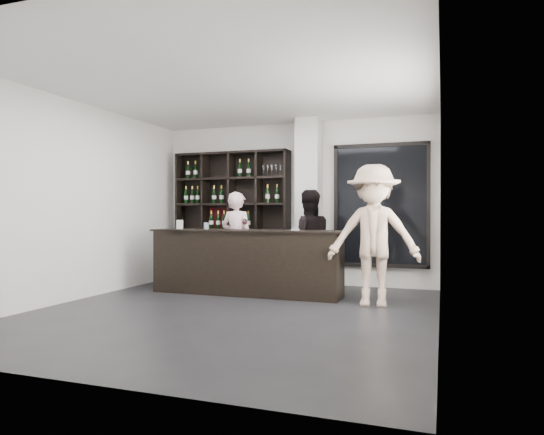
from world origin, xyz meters
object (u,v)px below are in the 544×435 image
at_px(tasting_counter, 246,262).
at_px(taster_black, 308,241).
at_px(wine_shelf, 232,217).
at_px(customer, 373,235).
at_px(taster_pink, 237,240).

bearing_deg(tasting_counter, taster_black, 32.50).
distance_m(wine_shelf, taster_black, 1.84).
bearing_deg(customer, taster_pink, 158.47).
bearing_deg(wine_shelf, taster_pink, -59.88).
relative_size(tasting_counter, customer, 1.59).
relative_size(taster_pink, taster_black, 0.99).
bearing_deg(tasting_counter, taster_pink, 125.75).
relative_size(wine_shelf, taster_pink, 1.48).
relative_size(tasting_counter, taster_black, 1.87).
bearing_deg(customer, tasting_counter, 169.60).
distance_m(taster_pink, taster_black, 1.24).
height_order(tasting_counter, customer, customer).
distance_m(wine_shelf, customer, 3.19).
relative_size(wine_shelf, tasting_counter, 0.78).
distance_m(tasting_counter, taster_black, 1.06).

